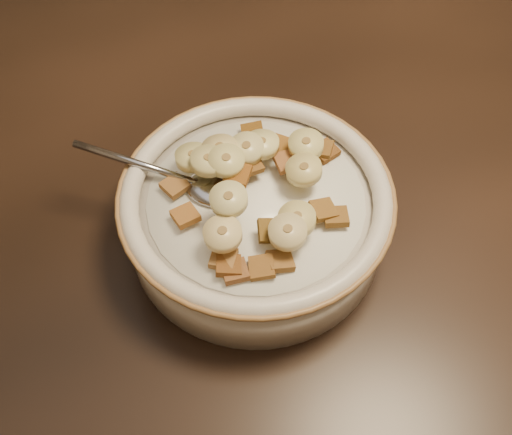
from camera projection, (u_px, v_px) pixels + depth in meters
name	position (u px, v px, depth m)	size (l,w,h in m)	color
floor	(357.00, 397.00, 1.33)	(4.00, 4.50, 0.10)	#422816
table	(447.00, 138.00, 0.70)	(1.40, 0.90, 0.04)	black
cereal_bowl	(256.00, 219.00, 0.58)	(0.23, 0.23, 0.05)	silver
milk	(256.00, 201.00, 0.55)	(0.19, 0.19, 0.00)	white
spoon	(215.00, 188.00, 0.56)	(0.04, 0.05, 0.01)	#8D919D
cereal_square_0	(235.00, 271.00, 0.50)	(0.02, 0.02, 0.01)	brown
cereal_square_1	(270.00, 231.00, 0.52)	(0.02, 0.02, 0.01)	brown
cereal_square_2	(228.00, 169.00, 0.55)	(0.02, 0.02, 0.01)	brown
cereal_square_3	(278.00, 145.00, 0.58)	(0.02, 0.02, 0.01)	brown
cereal_square_4	(185.00, 216.00, 0.53)	(0.02, 0.02, 0.01)	brown
cereal_square_5	(280.00, 261.00, 0.51)	(0.02, 0.02, 0.01)	olive
cereal_square_6	(249.00, 165.00, 0.55)	(0.02, 0.02, 0.01)	brown
cereal_square_7	(298.00, 150.00, 0.58)	(0.02, 0.02, 0.01)	#955A2D
cereal_square_8	(226.00, 155.00, 0.56)	(0.02, 0.02, 0.01)	olive
cereal_square_9	(249.00, 160.00, 0.56)	(0.02, 0.02, 0.01)	brown
cereal_square_10	(326.00, 151.00, 0.58)	(0.02, 0.02, 0.01)	brown
cereal_square_11	(175.00, 186.00, 0.55)	(0.02, 0.02, 0.01)	brown
cereal_square_12	(287.00, 162.00, 0.56)	(0.02, 0.02, 0.01)	#92592D
cereal_square_13	(252.00, 131.00, 0.59)	(0.02, 0.02, 0.01)	brown
cereal_square_14	(323.00, 210.00, 0.53)	(0.02, 0.02, 0.01)	brown
cereal_square_15	(336.00, 217.00, 0.53)	(0.02, 0.02, 0.01)	brown
cereal_square_16	(262.00, 267.00, 0.51)	(0.02, 0.02, 0.01)	brown
cereal_square_17	(244.00, 156.00, 0.56)	(0.02, 0.02, 0.01)	olive
cereal_square_18	(228.00, 266.00, 0.50)	(0.02, 0.02, 0.01)	brown
cereal_square_19	(321.00, 149.00, 0.58)	(0.02, 0.02, 0.01)	brown
cereal_square_20	(238.00, 174.00, 0.54)	(0.02, 0.02, 0.01)	brown
cereal_square_21	(223.00, 258.00, 0.51)	(0.02, 0.02, 0.01)	brown
banana_slice_0	(246.00, 149.00, 0.55)	(0.03, 0.03, 0.01)	#CEB979
banana_slice_1	(193.00, 157.00, 0.55)	(0.03, 0.03, 0.01)	beige
banana_slice_2	(306.00, 145.00, 0.56)	(0.03, 0.03, 0.01)	#D5C86F
banana_slice_3	(304.00, 170.00, 0.54)	(0.03, 0.03, 0.01)	#DFCC80
banana_slice_4	(288.00, 232.00, 0.51)	(0.03, 0.03, 0.01)	#FCEAAA
banana_slice_5	(208.00, 161.00, 0.54)	(0.03, 0.03, 0.01)	#CEC383
banana_slice_6	(262.00, 144.00, 0.56)	(0.03, 0.03, 0.01)	#F1DF8E
banana_slice_7	(220.00, 149.00, 0.55)	(0.03, 0.03, 0.01)	beige
banana_slice_8	(229.00, 199.00, 0.51)	(0.03, 0.03, 0.01)	#CABA83
banana_slice_9	(297.00, 219.00, 0.51)	(0.03, 0.03, 0.01)	tan
banana_slice_10	(226.00, 161.00, 0.54)	(0.03, 0.03, 0.01)	#CFC08A
banana_slice_11	(223.00, 234.00, 0.50)	(0.03, 0.03, 0.01)	tan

